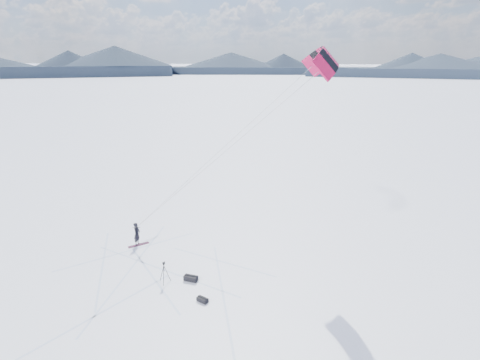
% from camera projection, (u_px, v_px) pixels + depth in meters
% --- Properties ---
extents(ground, '(1800.00, 1800.00, 0.00)m').
position_uv_depth(ground, '(138.00, 280.00, 24.72)').
color(ground, white).
extents(horizon_hills, '(704.00, 704.42, 8.82)m').
position_uv_depth(horizon_hills, '(133.00, 226.00, 23.66)').
color(horizon_hills, '#16212F').
rests_on(horizon_hills, ground).
extents(snow_tracks, '(17.62, 14.39, 0.01)m').
position_uv_depth(snow_tracks, '(127.00, 285.00, 24.18)').
color(snow_tracks, '#AEBFDF').
rests_on(snow_tracks, ground).
extents(snowkiter, '(0.42, 0.63, 1.71)m').
position_uv_depth(snowkiter, '(138.00, 245.00, 29.36)').
color(snowkiter, black).
rests_on(snowkiter, ground).
extents(snowboard, '(1.31, 1.28, 0.04)m').
position_uv_depth(snowboard, '(139.00, 245.00, 29.28)').
color(snowboard, '#5F143B').
rests_on(snowboard, ground).
extents(tripod, '(0.69, 0.65, 1.37)m').
position_uv_depth(tripod, '(164.00, 269.00, 24.17)').
color(tripod, black).
rests_on(tripod, ground).
extents(gear_bag_a, '(0.88, 0.51, 0.37)m').
position_uv_depth(gear_bag_a, '(191.00, 278.00, 24.57)').
color(gear_bag_a, black).
rests_on(gear_bag_a, ground).
extents(gear_bag_b, '(0.72, 0.55, 0.29)m').
position_uv_depth(gear_bag_b, '(202.00, 300.00, 22.46)').
color(gear_bag_b, black).
rests_on(gear_bag_b, ground).
extents(power_kite, '(13.82, 6.28, 12.46)m').
position_uv_depth(power_kite, '(323.00, 62.00, 24.90)').
color(power_kite, '#BF1246').
rests_on(power_kite, ground).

